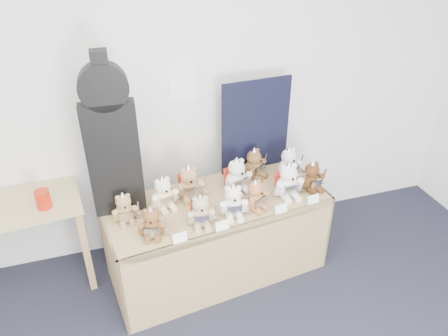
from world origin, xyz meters
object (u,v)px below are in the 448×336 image
object	(u,v)px
teddy_front_far_left	(152,224)
teddy_back_right	(254,165)
guitar_case	(111,140)
teddy_front_centre	(233,202)
teddy_front_far_right	(288,182)
red_cup	(43,199)
teddy_front_left	(201,212)
teddy_back_end	(289,164)
side_table	(15,220)
teddy_front_end	(312,177)
teddy_back_far_left	(125,209)
display_table	(220,222)
teddy_back_centre_left	(189,184)
teddy_back_centre_right	(237,177)
teddy_back_left	(164,194)
teddy_front_right	(255,196)

from	to	relation	value
teddy_front_far_left	teddy_back_right	world-z (taller)	teddy_back_right
guitar_case	teddy_front_centre	world-z (taller)	guitar_case
teddy_front_far_right	teddy_back_right	world-z (taller)	teddy_front_far_right
red_cup	teddy_front_left	bearing A→B (deg)	-21.82
teddy_back_end	teddy_front_far_left	bearing A→B (deg)	-173.36
side_table	teddy_front_far_left	distance (m)	1.06
teddy_front_far_left	teddy_front_end	distance (m)	1.27
teddy_back_right	teddy_back_far_left	world-z (taller)	teddy_back_right
teddy_front_far_right	teddy_back_right	distance (m)	0.35
display_table	teddy_back_centre_left	distance (m)	0.37
teddy_back_centre_left	teddy_front_left	bearing A→B (deg)	-90.46
display_table	side_table	size ratio (longest dim) A/B	1.77
teddy_front_left	teddy_back_right	bearing A→B (deg)	44.68
red_cup	teddy_back_end	xyz separation A→B (m)	(1.85, -0.02, -0.04)
teddy_front_centre	teddy_front_end	distance (m)	0.69
teddy_front_far_left	teddy_back_centre_left	xyz separation A→B (m)	(0.34, 0.35, 0.02)
teddy_front_centre	teddy_back_centre_right	xyz separation A→B (m)	(0.13, 0.29, 0.01)
teddy_back_centre_right	teddy_back_end	size ratio (longest dim) A/B	1.08
display_table	teddy_back_left	bearing A→B (deg)	157.39
red_cup	teddy_back_end	size ratio (longest dim) A/B	0.48
teddy_front_end	teddy_back_far_left	size ratio (longest dim) A/B	1.06
teddy_back_left	teddy_back_centre_left	world-z (taller)	teddy_back_centre_left
guitar_case	teddy_back_centre_left	bearing A→B (deg)	1.48
teddy_front_right	teddy_back_end	xyz separation A→B (m)	(0.41, 0.33, 0.01)
teddy_back_left	teddy_back_centre_right	bearing A→B (deg)	-8.45
teddy_back_centre_left	teddy_back_end	world-z (taller)	teddy_back_centre_left
teddy_front_centre	teddy_front_far_right	xyz separation A→B (m)	(0.47, 0.11, 0.01)
red_cup	teddy_back_left	size ratio (longest dim) A/B	0.48
display_table	teddy_back_far_left	bearing A→B (deg)	170.60
display_table	red_cup	world-z (taller)	red_cup
teddy_front_centre	teddy_back_right	distance (m)	0.54
teddy_back_end	teddy_back_left	bearing A→B (deg)	173.59
teddy_front_centre	display_table	bearing A→B (deg)	121.53
teddy_back_left	display_table	bearing A→B (deg)	-28.99
teddy_back_centre_left	teddy_front_end	bearing A→B (deg)	-10.52
teddy_front_right	teddy_front_end	size ratio (longest dim) A/B	0.98
guitar_case	teddy_front_left	bearing A→B (deg)	-31.71
teddy_front_right	teddy_back_end	distance (m)	0.52
teddy_front_centre	teddy_front_far_right	world-z (taller)	teddy_front_far_right
teddy_front_left	teddy_back_centre_left	bearing A→B (deg)	94.98
teddy_front_far_left	teddy_back_centre_left	world-z (taller)	teddy_back_centre_left
teddy_front_left	teddy_back_left	distance (m)	0.34
teddy_front_right	teddy_back_centre_left	xyz separation A→B (m)	(-0.42, 0.27, 0.02)
teddy_front_far_left	teddy_front_left	xyz separation A→B (m)	(0.34, 0.02, 0.01)
teddy_back_far_left	teddy_front_far_right	bearing A→B (deg)	-7.21
teddy_front_left	teddy_front_far_right	size ratio (longest dim) A/B	0.86
red_cup	teddy_front_right	xyz separation A→B (m)	(1.44, -0.34, -0.05)
red_cup	teddy_front_far_right	world-z (taller)	teddy_front_far_right
teddy_back_end	teddy_front_end	bearing A→B (deg)	-81.18
teddy_front_far_right	teddy_back_centre_left	size ratio (longest dim) A/B	1.02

